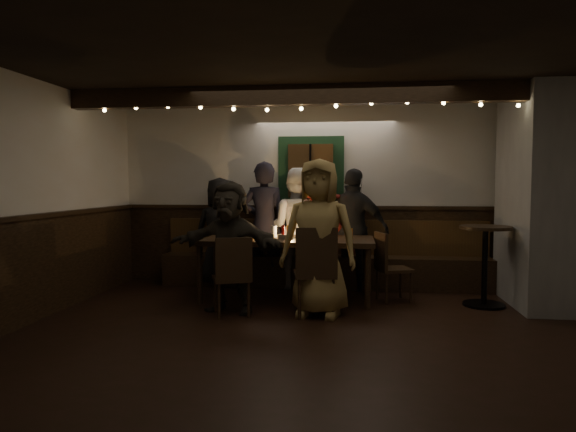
# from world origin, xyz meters

# --- Properties ---
(room) EXTENTS (6.02, 5.01, 2.62)m
(room) POSITION_xyz_m (1.07, 1.42, 1.07)
(room) COLOR black
(room) RESTS_ON ground
(dining_table) EXTENTS (2.19, 0.94, 0.95)m
(dining_table) POSITION_xyz_m (-0.43, 1.40, 0.72)
(dining_table) COLOR black
(dining_table) RESTS_ON ground
(chair_near_left) EXTENTS (0.52, 0.52, 0.89)m
(chair_near_left) POSITION_xyz_m (-0.91, 0.49, 0.50)
(chair_near_left) COLOR black
(chair_near_left) RESTS_ON ground
(chair_near_right) EXTENTS (0.52, 0.52, 1.00)m
(chair_near_right) POSITION_xyz_m (-0.00, 0.58, 0.56)
(chair_near_right) COLOR black
(chair_near_right) RESTS_ON ground
(chair_end) EXTENTS (0.49, 0.49, 0.86)m
(chair_end) POSITION_xyz_m (0.84, 1.45, 0.49)
(chair_end) COLOR black
(chair_end) RESTS_ON ground
(high_top) EXTENTS (0.61, 0.61, 0.97)m
(high_top) POSITION_xyz_m (1.98, 1.35, 0.61)
(high_top) COLOR black
(high_top) RESTS_ON ground
(person_a) EXTENTS (0.77, 0.50, 1.55)m
(person_a) POSITION_xyz_m (-1.46, 2.11, 0.78)
(person_a) COLOR black
(person_a) RESTS_ON ground
(person_b) EXTENTS (0.68, 0.48, 1.78)m
(person_b) POSITION_xyz_m (-0.84, 2.15, 0.89)
(person_b) COLOR black
(person_b) RESTS_ON ground
(person_c) EXTENTS (0.94, 0.80, 1.69)m
(person_c) POSITION_xyz_m (-0.39, 2.16, 0.84)
(person_c) COLOR white
(person_c) RESTS_ON ground
(person_d) EXTENTS (1.07, 0.78, 1.48)m
(person_d) POSITION_xyz_m (-0.02, 2.10, 0.74)
(person_d) COLOR maroon
(person_d) RESTS_ON ground
(person_e) EXTENTS (1.07, 0.75, 1.68)m
(person_e) POSITION_xyz_m (0.42, 2.10, 0.84)
(person_e) COLOR black
(person_e) RESTS_ON ground
(person_f) EXTENTS (1.46, 0.79, 1.50)m
(person_f) POSITION_xyz_m (-0.99, 0.71, 0.75)
(person_f) COLOR #2C271F
(person_f) RESTS_ON ground
(person_g) EXTENTS (0.93, 0.69, 1.75)m
(person_g) POSITION_xyz_m (0.03, 0.67, 0.87)
(person_g) COLOR #9D8147
(person_g) RESTS_ON ground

